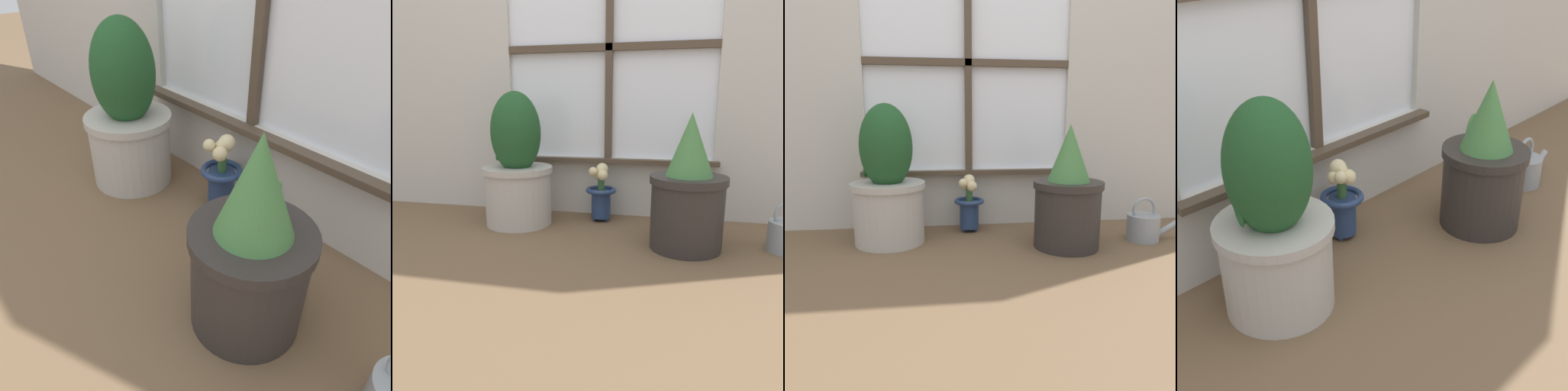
% 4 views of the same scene
% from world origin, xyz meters
% --- Properties ---
extents(ground_plane, '(10.00, 10.00, 0.00)m').
position_xyz_m(ground_plane, '(0.00, 0.00, 0.00)').
color(ground_plane, brown).
extents(potted_plant_left, '(0.34, 0.34, 0.65)m').
position_xyz_m(potted_plant_left, '(-0.41, 0.37, 0.28)').
color(potted_plant_left, '#B7B2A8').
rests_on(potted_plant_left, ground_plane).
extents(potted_plant_right, '(0.31, 0.31, 0.56)m').
position_xyz_m(potted_plant_right, '(0.41, 0.20, 0.23)').
color(potted_plant_right, '#2D2826').
rests_on(potted_plant_right, ground_plane).
extents(flower_vase, '(0.16, 0.16, 0.30)m').
position_xyz_m(flower_vase, '(-0.01, 0.50, 0.15)').
color(flower_vase, navy).
rests_on(flower_vase, ground_plane).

